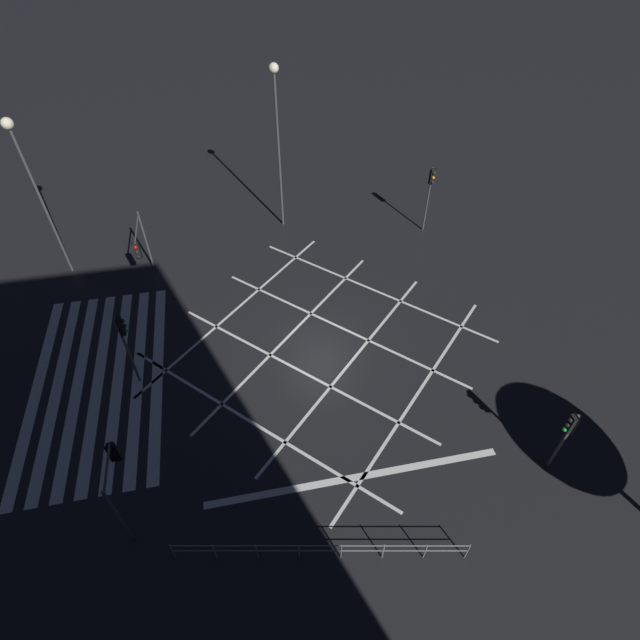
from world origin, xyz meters
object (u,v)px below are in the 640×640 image
traffic_light_sw_main (140,244)px  street_lamp_east (26,166)px  traffic_light_se_main (115,477)px  street_lamp_west (277,118)px  traffic_light_ne_cross (567,431)px  traffic_light_nw_main (430,188)px  traffic_light_median_south (125,337)px

traffic_light_sw_main → street_lamp_east: (-2.21, -4.63, 3.75)m
street_lamp_east → traffic_light_se_main: bearing=16.1°
street_lamp_west → traffic_light_sw_main: bearing=-60.7°
traffic_light_se_main → street_lamp_west: street_lamp_west is taller
traffic_light_ne_cross → street_lamp_west: street_lamp_west is taller
traffic_light_nw_main → street_lamp_east: bearing=-90.4°
street_lamp_east → street_lamp_west: (-2.33, 12.74, 0.36)m
traffic_light_nw_main → traffic_light_sw_main: (2.05, -16.78, -0.27)m
traffic_light_median_south → traffic_light_ne_cross: (7.73, 16.22, -0.40)m
traffic_light_nw_main → traffic_light_sw_main: traffic_light_nw_main is taller
traffic_light_nw_main → traffic_light_se_main: bearing=-47.6°
traffic_light_ne_cross → street_lamp_west: 21.24m
traffic_light_se_main → traffic_light_sw_main: traffic_light_sw_main is taller
traffic_light_se_main → traffic_light_nw_main: bearing=-47.6°
traffic_light_nw_main → street_lamp_east: size_ratio=0.48×
street_lamp_east → traffic_light_sw_main: bearing=64.5°
street_lamp_west → traffic_light_se_main: bearing=-24.7°
traffic_light_ne_cross → street_lamp_west: (-19.23, -7.88, 4.40)m
traffic_light_nw_main → traffic_light_se_main: (15.45, -16.92, -0.38)m
traffic_light_nw_main → street_lamp_east: (-0.15, -21.41, 3.49)m
traffic_light_se_main → traffic_light_ne_cross: traffic_light_se_main is taller
street_lamp_east → traffic_light_ne_cross: bearing=50.7°
traffic_light_sw_main → street_lamp_west: size_ratio=0.38×
street_lamp_east → street_lamp_west: 12.95m
traffic_light_se_main → street_lamp_east: street_lamp_east is taller
traffic_light_se_main → street_lamp_west: 20.18m
traffic_light_nw_main → traffic_light_median_south: (9.01, -17.02, -0.16)m
street_lamp_east → traffic_light_nw_main: bearing=89.6°
traffic_light_nw_main → traffic_light_sw_main: size_ratio=1.14×
traffic_light_nw_main → street_lamp_east: street_lamp_east is taller
traffic_light_se_main → street_lamp_east: 16.69m
traffic_light_median_south → street_lamp_east: (-9.17, -4.40, 3.65)m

